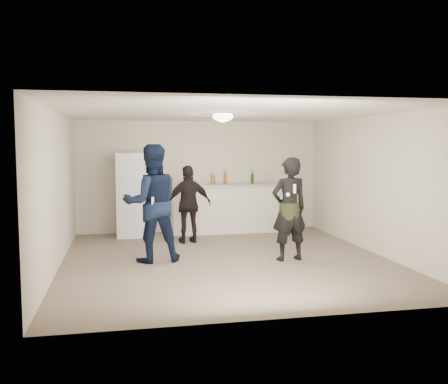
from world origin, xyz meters
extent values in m
plane|color=#6B5B4C|center=(0.00, 0.00, 0.00)|extent=(6.00, 6.00, 0.00)
plane|color=silver|center=(0.00, 0.00, 2.50)|extent=(6.00, 6.00, 0.00)
plane|color=beige|center=(0.00, 3.00, 1.25)|extent=(6.00, 0.00, 6.00)
plane|color=beige|center=(0.00, -3.00, 1.25)|extent=(6.00, 0.00, 6.00)
plane|color=beige|center=(-2.75, 0.00, 1.25)|extent=(0.00, 6.00, 6.00)
plane|color=beige|center=(2.75, 0.00, 1.25)|extent=(0.00, 6.00, 6.00)
cube|color=silver|center=(0.64, 2.67, 0.53)|extent=(2.60, 0.56, 1.05)
cube|color=beige|center=(0.64, 2.67, 1.07)|extent=(2.68, 0.64, 0.04)
cube|color=white|center=(-1.51, 2.60, 0.90)|extent=(0.70, 0.70, 1.80)
cylinder|color=silver|center=(-1.23, 2.23, 1.30)|extent=(0.02, 0.02, 0.60)
ellipsoid|color=white|center=(0.00, 0.30, 2.45)|extent=(0.36, 0.36, 0.16)
cylinder|color=#B2B3B7|center=(0.29, 2.75, 1.18)|extent=(0.08, 0.08, 0.17)
imported|color=#102143|center=(-1.25, 0.14, 0.99)|extent=(1.04, 0.85, 1.98)
imported|color=black|center=(1.04, -0.25, 0.88)|extent=(0.70, 0.52, 1.76)
cylinder|color=#293719|center=(1.04, -0.25, 0.85)|extent=(0.34, 0.34, 0.28)
imported|color=black|center=(-0.43, 1.62, 0.78)|extent=(0.96, 0.51, 1.56)
cube|color=white|center=(-1.25, -0.14, 1.05)|extent=(0.04, 0.04, 0.15)
sphere|color=silver|center=(-1.13, -0.11, 0.98)|extent=(0.07, 0.07, 0.07)
cube|color=white|center=(1.04, -0.50, 1.25)|extent=(0.04, 0.04, 0.15)
sphere|color=white|center=(0.94, -0.47, 1.15)|extent=(0.07, 0.07, 0.07)
cylinder|color=brown|center=(0.25, 2.70, 1.20)|extent=(0.08, 0.08, 0.22)
cylinder|color=#ADB2B8|center=(1.50, 2.71, 1.19)|extent=(0.07, 0.07, 0.20)
cylinder|color=#154A15|center=(1.16, 2.67, 1.20)|extent=(0.07, 0.07, 0.22)
cylinder|color=brown|center=(0.56, 2.77, 1.21)|extent=(0.07, 0.07, 0.24)
camera|label=1|loc=(-1.72, -8.24, 1.96)|focal=40.00mm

